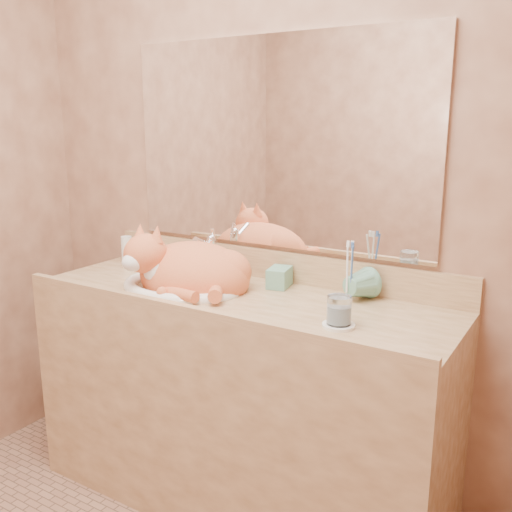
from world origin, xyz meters
The scene contains 12 objects.
wall_back centered at (0.00, 1.00, 1.25)m, with size 2.40×0.02×2.50m, color brown.
vanity_counter centered at (0.00, 0.72, 0.42)m, with size 1.60×0.55×0.85m, color olive, non-canonical shape.
mirror centered at (0.00, 0.99, 1.39)m, with size 1.30×0.02×0.80m, color white.
sink_basin centered at (-0.24, 0.70, 0.93)m, with size 0.48×0.40×0.15m, color white, non-canonical shape.
faucet centered at (-0.24, 0.89, 0.94)m, with size 0.05×0.13×0.19m, color white, non-canonical shape.
cat centered at (-0.22, 0.71, 0.93)m, with size 0.46×0.38×0.25m, color #CD572F, non-canonical shape.
soap_dispenser centered at (0.09, 0.85, 0.93)m, with size 0.08×0.08×0.17m, color #65A187.
toothbrush_cup centered at (0.38, 0.86, 0.90)m, with size 0.12×0.12×0.11m, color #65A187.
toothbrushes centered at (0.38, 0.86, 0.98)m, with size 0.04×0.04×0.22m, color white, non-canonical shape.
saucer centered at (0.45, 0.62, 0.85)m, with size 0.10×0.10×0.01m, color white.
water_glass centered at (0.45, 0.62, 0.90)m, with size 0.08×0.08×0.09m, color silver.
lotion_bottle centered at (-0.72, 0.90, 0.91)m, with size 0.05×0.05×0.12m, color white.
Camera 1 is at (1.11, -0.95, 1.48)m, focal length 40.00 mm.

